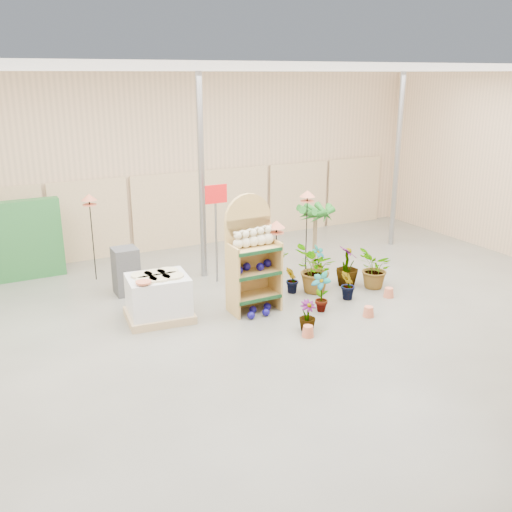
{
  "coord_description": "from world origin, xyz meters",
  "views": [
    {
      "loc": [
        -4.67,
        -8.03,
        4.46
      ],
      "look_at": [
        0.3,
        1.5,
        1.0
      ],
      "focal_mm": 40.0,
      "sensor_mm": 36.0,
      "label": 1
    }
  ],
  "objects_px": {
    "bird_table_front": "(276,227)",
    "display_shelf": "(250,258)",
    "pallet_stack": "(158,298)",
    "potted_plant_2": "(315,270)"
  },
  "relations": [
    {
      "from": "pallet_stack",
      "to": "bird_table_front",
      "type": "height_order",
      "value": "bird_table_front"
    },
    {
      "from": "bird_table_front",
      "to": "display_shelf",
      "type": "bearing_deg",
      "value": 170.47
    },
    {
      "from": "display_shelf",
      "to": "pallet_stack",
      "type": "distance_m",
      "value": 1.91
    },
    {
      "from": "display_shelf",
      "to": "potted_plant_2",
      "type": "relative_size",
      "value": 2.23
    },
    {
      "from": "display_shelf",
      "to": "pallet_stack",
      "type": "bearing_deg",
      "value": 169.34
    },
    {
      "from": "pallet_stack",
      "to": "potted_plant_2",
      "type": "distance_m",
      "value": 3.38
    },
    {
      "from": "potted_plant_2",
      "to": "display_shelf",
      "type": "bearing_deg",
      "value": -176.41
    },
    {
      "from": "display_shelf",
      "to": "bird_table_front",
      "type": "relative_size",
      "value": 1.32
    },
    {
      "from": "display_shelf",
      "to": "bird_table_front",
      "type": "xyz_separation_m",
      "value": [
        0.52,
        -0.09,
        0.57
      ]
    },
    {
      "from": "display_shelf",
      "to": "bird_table_front",
      "type": "distance_m",
      "value": 0.78
    }
  ]
}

